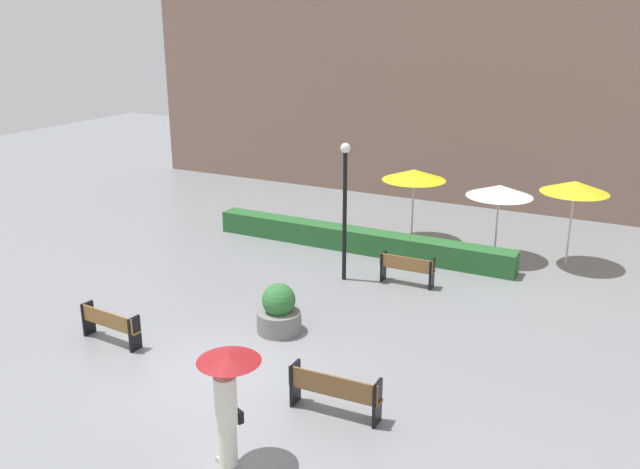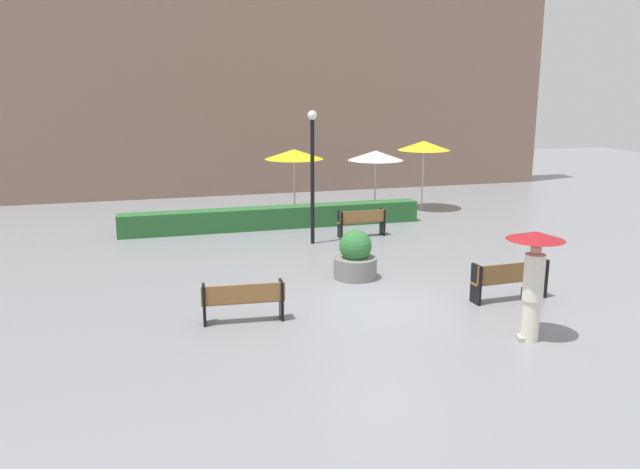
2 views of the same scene
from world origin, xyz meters
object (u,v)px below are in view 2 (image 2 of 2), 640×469
object	(u,v)px
bench_back_row	(362,221)
lamp_post	(312,163)
patio_umbrella_white	(376,156)
patio_umbrella_yellow_far	(424,146)
pedestrian_with_umbrella	(534,268)
bench_near_right	(511,278)
bench_near_left	(243,299)
patio_umbrella_yellow	(294,154)
planter_pot	(355,258)

from	to	relation	value
bench_back_row	lamp_post	xyz separation A→B (m)	(-1.75, -0.45, 1.93)
patio_umbrella_white	patio_umbrella_yellow_far	bearing A→B (deg)	10.85
pedestrian_with_umbrella	patio_umbrella_white	bearing A→B (deg)	82.82
bench_near_right	patio_umbrella_yellow_far	xyz separation A→B (m)	(2.73, 10.57, 1.94)
lamp_post	patio_umbrella_white	xyz separation A→B (m)	(3.45, 3.78, -0.25)
bench_back_row	patio_umbrella_yellow_far	bearing A→B (deg)	44.48
bench_near_left	patio_umbrella_yellow	size ratio (longest dim) A/B	0.69
lamp_post	pedestrian_with_umbrella	bearing A→B (deg)	-77.41
bench_near_right	patio_umbrella_white	xyz separation A→B (m)	(0.63, 10.17, 1.67)
bench_near_right	patio_umbrella_yellow_far	size ratio (longest dim) A/B	0.70
bench_near_right	pedestrian_with_umbrella	bearing A→B (deg)	-113.35
bench_near_left	pedestrian_with_umbrella	bearing A→B (deg)	-25.58
patio_umbrella_yellow	bench_near_left	bearing A→B (deg)	-109.28
planter_pot	lamp_post	world-z (taller)	lamp_post
bench_near_left	lamp_post	xyz separation A→B (m)	(3.14, 6.11, 1.95)
patio_umbrella_white	patio_umbrella_yellow_far	xyz separation A→B (m)	(2.10, 0.40, 0.27)
planter_pot	patio_umbrella_yellow	xyz separation A→B (m)	(0.44, 8.10, 1.75)
bench_near_left	patio_umbrella_yellow	xyz separation A→B (m)	(3.64, 10.42, 1.78)
planter_pot	patio_umbrella_white	world-z (taller)	patio_umbrella_white
bench_near_right	patio_umbrella_yellow	bearing A→B (deg)	102.26
bench_near_right	patio_umbrella_yellow_far	distance (m)	11.09
pedestrian_with_umbrella	planter_pot	distance (m)	5.16
bench_near_left	patio_umbrella_white	world-z (taller)	patio_umbrella_white
bench_back_row	planter_pot	size ratio (longest dim) A/B	1.28
planter_pot	patio_umbrella_white	xyz separation A→B (m)	(3.39, 7.57, 1.67)
patio_umbrella_yellow	patio_umbrella_white	distance (m)	3.00
bench_back_row	bench_near_left	bearing A→B (deg)	-126.75
bench_near_left	bench_near_right	world-z (taller)	bench_near_right
bench_back_row	pedestrian_with_umbrella	xyz separation A→B (m)	(0.15, -8.97, 0.89)
pedestrian_with_umbrella	planter_pot	size ratio (longest dim) A/B	1.71
bench_back_row	lamp_post	size ratio (longest dim) A/B	0.39
bench_back_row	patio_umbrella_white	size ratio (longest dim) A/B	0.66
bench_back_row	patio_umbrella_yellow	distance (m)	4.42
planter_pot	patio_umbrella_white	size ratio (longest dim) A/B	0.52
bench_near_right	planter_pot	distance (m)	3.80
bench_near_left	patio_umbrella_white	size ratio (longest dim) A/B	0.72
planter_pot	patio_umbrella_white	bearing A→B (deg)	65.85
patio_umbrella_yellow_far	planter_pot	bearing A→B (deg)	-124.59
planter_pot	patio_umbrella_yellow	world-z (taller)	patio_umbrella_yellow
pedestrian_with_umbrella	patio_umbrella_yellow_far	xyz separation A→B (m)	(3.65, 12.71, 1.06)
pedestrian_with_umbrella	patio_umbrella_yellow_far	distance (m)	13.27
bench_back_row	pedestrian_with_umbrella	size ratio (longest dim) A/B	0.75
lamp_post	patio_umbrella_white	distance (m)	5.13
patio_umbrella_yellow	patio_umbrella_yellow_far	bearing A→B (deg)	-1.41
lamp_post	bench_near_right	bearing A→B (deg)	-66.14
planter_pot	bench_near_right	bearing A→B (deg)	-43.27
bench_back_row	patio_umbrella_yellow	size ratio (longest dim) A/B	0.64
lamp_post	planter_pot	bearing A→B (deg)	-89.08
patio_umbrella_white	patio_umbrella_yellow	bearing A→B (deg)	169.86
patio_umbrella_yellow_far	lamp_post	bearing A→B (deg)	-143.01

